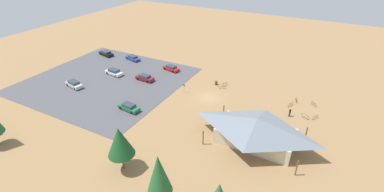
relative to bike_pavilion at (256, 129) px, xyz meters
name	(u,v)px	position (x,y,z in m)	size (l,w,h in m)	color
ground	(209,98)	(12.73, -10.01, -2.72)	(160.00, 160.00, 0.00)	#937047
parking_lot_asphalt	(106,80)	(37.99, -6.12, -2.70)	(34.64, 33.13, 0.05)	#4C4C51
bike_pavilion	(256,129)	(0.00, 0.00, 0.00)	(14.97, 9.17, 4.75)	beige
trash_bin	(216,83)	(13.88, -16.20, -2.27)	(0.60, 0.60, 0.90)	brown
lot_sign	(184,87)	(18.49, -9.33, -1.31)	(0.56, 0.08, 2.20)	#99999E
pine_west	(120,142)	(15.08, 14.67, 2.23)	(3.81, 3.81, 7.19)	brown
pine_center	(159,174)	(6.55, 17.72, 2.91)	(3.02, 3.02, 8.32)	brown
bicycle_blue_lone_east	(225,84)	(11.94, -16.70, -2.35)	(0.92, 1.46, 0.83)	black
bicycle_orange_edge_south	(291,105)	(-3.11, -14.50, -2.36)	(0.79, 1.59, 0.82)	black
bicycle_red_trailside	(296,100)	(-3.76, -16.98, -2.35)	(0.55, 1.64, 0.77)	black
bicycle_white_lone_west	(305,117)	(-6.39, -11.33, -2.34)	(1.51, 0.80, 0.87)	black
bicycle_yellow_front_row	(222,88)	(11.81, -14.97, -2.37)	(1.40, 0.84, 0.81)	black
bicycle_silver_by_bin	(315,117)	(-8.02, -12.03, -2.37)	(0.92, 1.39, 0.78)	black
bicycle_green_yard_front	(314,104)	(-7.19, -16.91, -2.36)	(1.11, 1.33, 0.79)	black
car_maroon_near_entry	(145,78)	(29.70, -10.34, -1.97)	(4.55, 2.02, 1.42)	maroon
car_blue_back_corner	(133,58)	(40.34, -19.17, -2.03)	(4.89, 2.86, 1.27)	#1E42B2
car_black_end_stall	(106,53)	(49.28, -18.31, -1.99)	(5.06, 2.91, 1.37)	black
car_red_front_row	(171,68)	(27.21, -18.16, -2.02)	(4.69, 2.65, 1.31)	red
car_green_second_row	(129,107)	(24.57, 1.82, -1.99)	(4.67, 2.25, 1.36)	#1E6B3D
car_white_by_curb	(114,72)	(38.34, -9.37, -1.96)	(4.93, 2.52, 1.43)	white
car_silver_inner_stall	(74,84)	(41.83, -0.10, -1.95)	(4.79, 2.63, 1.45)	#BCBCC1
visitor_by_pavilion	(290,112)	(-3.61, -10.65, -1.79)	(0.36, 0.36, 1.77)	#2D3347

